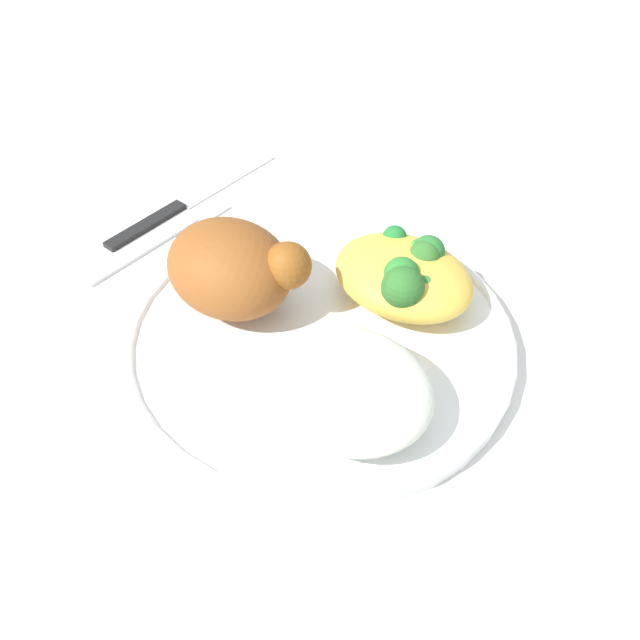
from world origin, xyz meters
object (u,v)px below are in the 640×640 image
object	(u,v)px
plate	(320,338)
knife	(180,204)
roasted_chicken	(233,268)
fork	(168,234)
rice_pile	(347,387)
mac_cheese_with_broccoli	(405,274)

from	to	relation	value
plate	knife	size ratio (longest dim) A/B	1.41
roasted_chicken	fork	bearing A→B (deg)	163.15
rice_pile	knife	size ratio (longest dim) A/B	0.57
plate	roasted_chicken	bearing A→B (deg)	-166.64
roasted_chicken	knife	distance (m)	0.16
fork	mac_cheese_with_broccoli	bearing A→B (deg)	12.71
mac_cheese_with_broccoli	fork	xyz separation A→B (m)	(-0.20, -0.05, -0.03)
roasted_chicken	rice_pile	bearing A→B (deg)	-12.65
plate	roasted_chicken	world-z (taller)	roasted_chicken
plate	knife	xyz separation A→B (m)	(-0.20, 0.05, -0.00)
roasted_chicken	rice_pile	size ratio (longest dim) A/B	0.94
rice_pile	knife	bearing A→B (deg)	159.23
rice_pile	knife	world-z (taller)	rice_pile
fork	rice_pile	bearing A→B (deg)	-14.72
mac_cheese_with_broccoli	knife	world-z (taller)	mac_cheese_with_broccoli
roasted_chicken	plate	bearing A→B (deg)	13.36
plate	roasted_chicken	size ratio (longest dim) A/B	2.64
plate	fork	world-z (taller)	plate
knife	rice_pile	bearing A→B (deg)	-20.77
roasted_chicken	fork	xyz separation A→B (m)	(-0.11, 0.03, -0.04)
roasted_chicken	knife	xyz separation A→B (m)	(-0.14, 0.07, -0.04)
fork	knife	bearing A→B (deg)	123.59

